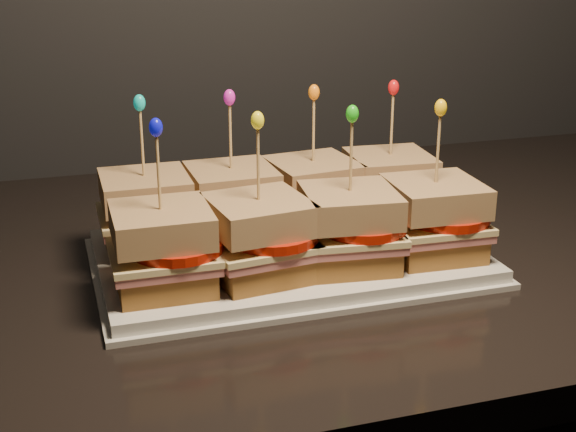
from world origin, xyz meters
name	(u,v)px	position (x,y,z in m)	size (l,w,h in m)	color
granite_slab	(50,285)	(0.53, 1.66, 0.92)	(2.34, 0.70, 0.03)	black
platter	(288,258)	(0.76, 1.60, 0.95)	(0.38, 0.24, 0.02)	silver
platter_rim	(288,263)	(0.76, 1.60, 0.94)	(0.40, 0.25, 0.01)	silver
sandwich_0_bread_bot	(148,235)	(0.63, 1.65, 0.97)	(0.09, 0.09, 0.02)	#5B3012
sandwich_0_ham	(147,221)	(0.63, 1.65, 0.99)	(0.09, 0.09, 0.01)	#BE5251
sandwich_0_cheese	(146,214)	(0.63, 1.65, 0.99)	(0.10, 0.09, 0.01)	#F1DA91
sandwich_0_tomato	(159,208)	(0.64, 1.65, 1.00)	(0.09, 0.09, 0.01)	#B91A09
sandwich_0_bread_top	(145,190)	(0.63, 1.65, 1.02)	(0.09, 0.09, 0.03)	#6E330E
sandwich_0_pick	(142,147)	(0.63, 1.65, 1.07)	(0.00, 0.00, 0.09)	tan
sandwich_0_frill	(139,103)	(0.63, 1.65, 1.11)	(0.01, 0.01, 0.02)	#0DB5AA
sandwich_1_bread_bot	(233,226)	(0.72, 1.65, 0.97)	(0.09, 0.09, 0.02)	#5B3012
sandwich_1_ham	(232,212)	(0.72, 1.65, 0.99)	(0.09, 0.09, 0.01)	#BE5251
sandwich_1_cheese	(232,206)	(0.72, 1.65, 0.99)	(0.10, 0.09, 0.01)	#F1DA91
sandwich_1_tomato	(244,200)	(0.73, 1.65, 1.00)	(0.09, 0.09, 0.01)	#B91A09
sandwich_1_bread_top	(232,182)	(0.72, 1.65, 1.02)	(0.09, 0.09, 0.03)	#6E330E
sandwich_1_pick	(230,140)	(0.72, 1.65, 1.07)	(0.00, 0.00, 0.09)	tan
sandwich_1_frill	(229,97)	(0.72, 1.65, 1.11)	(0.01, 0.01, 0.02)	#D81DB3
sandwich_2_bread_bot	(313,217)	(0.81, 1.65, 0.97)	(0.09, 0.09, 0.02)	#5B3012
sandwich_2_ham	(313,204)	(0.81, 1.65, 0.99)	(0.09, 0.09, 0.01)	#BE5251
sandwich_2_cheese	(313,198)	(0.81, 1.65, 0.99)	(0.10, 0.09, 0.01)	#F1DA91
sandwich_2_tomato	(325,192)	(0.82, 1.65, 1.00)	(0.09, 0.09, 0.01)	#B91A09
sandwich_2_bread_top	(313,174)	(0.81, 1.65, 1.02)	(0.09, 0.09, 0.03)	#6E330E
sandwich_2_pick	(314,134)	(0.81, 1.65, 1.07)	(0.00, 0.00, 0.09)	tan
sandwich_2_frill	(314,92)	(0.81, 1.65, 1.11)	(0.01, 0.01, 0.02)	orange
sandwich_3_bread_bot	(388,209)	(0.90, 1.65, 0.97)	(0.09, 0.09, 0.02)	#5B3012
sandwich_3_ham	(389,196)	(0.90, 1.65, 0.99)	(0.09, 0.09, 0.01)	#BE5251
sandwich_3_cheese	(389,190)	(0.90, 1.65, 0.99)	(0.10, 0.09, 0.01)	#F1DA91
sandwich_3_tomato	(401,184)	(0.91, 1.65, 1.00)	(0.09, 0.09, 0.01)	#B91A09
sandwich_3_bread_top	(390,167)	(0.90, 1.65, 1.02)	(0.09, 0.09, 0.03)	#6E330E
sandwich_3_pick	(392,128)	(0.90, 1.65, 1.07)	(0.00, 0.00, 0.09)	tan
sandwich_3_frill	(394,87)	(0.90, 1.65, 1.11)	(0.01, 0.01, 0.02)	red
sandwich_4_bread_bot	(164,275)	(0.63, 1.54, 0.97)	(0.09, 0.09, 0.02)	#5B3012
sandwich_4_ham	(163,259)	(0.63, 1.54, 0.99)	(0.09, 0.09, 0.01)	#BE5251
sandwich_4_cheese	(163,252)	(0.63, 1.54, 0.99)	(0.10, 0.09, 0.01)	#F1DA91
sandwich_4_tomato	(177,246)	(0.64, 1.54, 1.00)	(0.09, 0.09, 0.01)	#B91A09
sandwich_4_bread_top	(161,225)	(0.63, 1.54, 1.02)	(0.09, 0.09, 0.03)	#6E330E
sandwich_4_pick	(159,177)	(0.63, 1.54, 1.07)	(0.00, 0.00, 0.09)	tan
sandwich_4_frill	(156,127)	(0.63, 1.54, 1.11)	(0.01, 0.01, 0.02)	#0D0FDB
sandwich_5_bread_bot	(259,264)	(0.72, 1.54, 0.97)	(0.09, 0.09, 0.02)	#5B3012
sandwich_5_ham	(259,248)	(0.72, 1.54, 0.99)	(0.09, 0.09, 0.01)	#BE5251
sandwich_5_cheese	(259,242)	(0.72, 1.54, 0.99)	(0.10, 0.09, 0.01)	#F1DA91
sandwich_5_tomato	(273,235)	(0.73, 1.54, 1.00)	(0.09, 0.09, 0.01)	#B91A09
sandwich_5_bread_top	(259,215)	(0.72, 1.54, 1.02)	(0.09, 0.09, 0.03)	#6E330E
sandwich_5_pick	(258,169)	(0.72, 1.54, 1.07)	(0.00, 0.00, 0.09)	tan
sandwich_5_frill	(258,120)	(0.72, 1.54, 1.11)	(0.01, 0.01, 0.02)	yellow
sandwich_6_bread_bot	(348,253)	(0.81, 1.54, 0.97)	(0.09, 0.09, 0.02)	#5B3012
sandwich_6_ham	(349,238)	(0.81, 1.54, 0.99)	(0.09, 0.09, 0.01)	#BE5251
sandwich_6_cheese	(349,231)	(0.81, 1.54, 0.99)	(0.10, 0.09, 0.01)	#F1DA91
sandwich_6_tomato	(363,225)	(0.82, 1.54, 1.00)	(0.09, 0.09, 0.01)	#B91A09
sandwich_6_bread_top	(350,205)	(0.81, 1.54, 1.02)	(0.09, 0.09, 0.03)	#6E330E
sandwich_6_pick	(351,160)	(0.81, 1.54, 1.07)	(0.00, 0.00, 0.09)	tan
sandwich_6_frill	(352,114)	(0.81, 1.54, 1.11)	(0.01, 0.01, 0.02)	green
sandwich_7_bread_bot	(432,243)	(0.90, 1.54, 0.97)	(0.09, 0.09, 0.02)	#5B3012
sandwich_7_ham	(433,228)	(0.90, 1.54, 0.99)	(0.09, 0.09, 0.01)	#BE5251
sandwich_7_cheese	(433,222)	(0.90, 1.54, 0.99)	(0.10, 0.09, 0.01)	#F1DA91
sandwich_7_tomato	(447,216)	(0.91, 1.54, 1.00)	(0.09, 0.09, 0.01)	#B91A09
sandwich_7_bread_top	(435,196)	(0.90, 1.54, 1.02)	(0.09, 0.09, 0.03)	#6E330E
sandwich_7_pick	(438,153)	(0.90, 1.54, 1.07)	(0.00, 0.00, 0.09)	tan
sandwich_7_frill	(441,108)	(0.90, 1.54, 1.11)	(0.01, 0.01, 0.02)	#F8B70C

